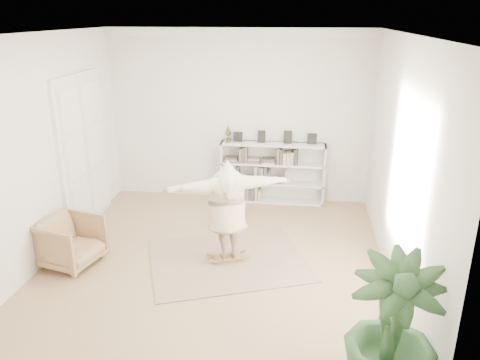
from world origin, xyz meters
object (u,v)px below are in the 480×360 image
(bookshelf, at_px, (272,173))
(armchair, at_px, (70,242))
(rocker_board, at_px, (228,257))
(houseplant, at_px, (391,332))
(person, at_px, (227,208))

(bookshelf, relative_size, armchair, 2.50)
(armchair, bearing_deg, rocker_board, -65.79)
(armchair, xyz_separation_m, houseplant, (4.60, -2.24, 0.43))
(person, distance_m, houseplant, 3.40)
(rocker_board, xyz_separation_m, houseplant, (2.10, -2.67, 0.77))
(bookshelf, relative_size, houseplant, 1.33)
(person, bearing_deg, armchair, -11.14)
(armchair, relative_size, person, 0.43)
(rocker_board, bearing_deg, armchair, 168.86)
(bookshelf, bearing_deg, houseplant, -73.83)
(armchair, bearing_deg, bookshelf, -29.80)
(armchair, height_order, person, person)
(bookshelf, height_order, rocker_board, bookshelf)
(bookshelf, xyz_separation_m, armchair, (-3.04, -3.12, -0.24))
(rocker_board, relative_size, person, 0.26)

